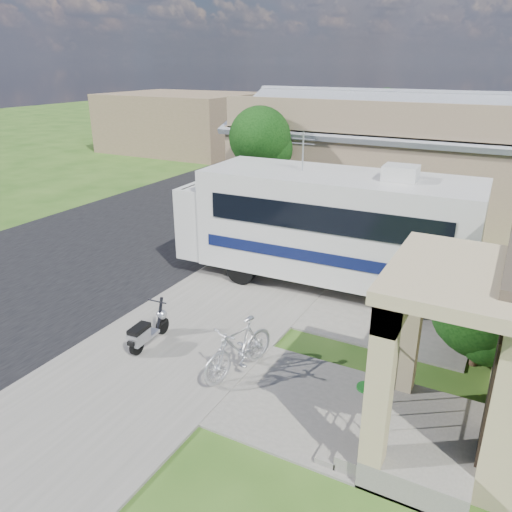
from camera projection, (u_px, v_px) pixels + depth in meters
The scene contains 18 objects.
ground at pixel (224, 347), 11.46m from camera, with size 120.00×120.00×0.00m, color #234713.
street_slab at pixel (199, 204), 22.96m from camera, with size 9.00×80.00×0.02m, color black.
sidewalk_slab at pixel (333, 223), 20.10m from camera, with size 4.00×80.00×0.06m, color #615E58.
driveway_slab at pixel (349, 287), 14.49m from camera, with size 7.00×6.00×0.05m, color #615E58.
walk_slab at pixel (333, 412), 9.31m from camera, with size 4.00×3.00×0.05m, color #615E58.
warehouse at pixel (387, 161), 22.20m from camera, with size 12.50×8.40×5.04m.
distant_bldg_far at pixel (182, 122), 36.25m from camera, with size 10.00×8.00×4.00m, color brown.
distant_bldg_near at pixel (279, 114), 45.38m from camera, with size 8.00×7.00×3.20m, color #806950.
street_tree_a at pixel (263, 141), 19.33m from camera, with size 2.44×2.40×4.58m.
street_tree_b at pixel (346, 114), 27.49m from camera, with size 2.44×2.40×4.73m.
street_tree_c at pixel (387, 107), 34.99m from camera, with size 2.44×2.40×4.42m.
motorhome at pixel (325, 223), 14.13m from camera, with size 8.46×2.96×4.30m.
shrub at pixel (487, 306), 10.32m from camera, with size 2.22×2.12×2.73m.
scooter at pixel (147, 331), 11.29m from camera, with size 0.50×1.43×0.94m.
bicycle at pixel (239, 350), 10.26m from camera, with size 0.55×1.95×1.17m, color #B3B4BC.
pickup_truck at pixel (258, 179), 24.37m from camera, with size 2.56×5.56×1.55m, color silver.
van at pixel (308, 153), 30.29m from camera, with size 2.59×6.36×1.85m, color silver.
garden_hose at pixel (366, 392), 9.78m from camera, with size 0.39×0.39×0.17m, color #125B18.
Camera 1 is at (5.32, -8.39, 6.13)m, focal length 35.00 mm.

